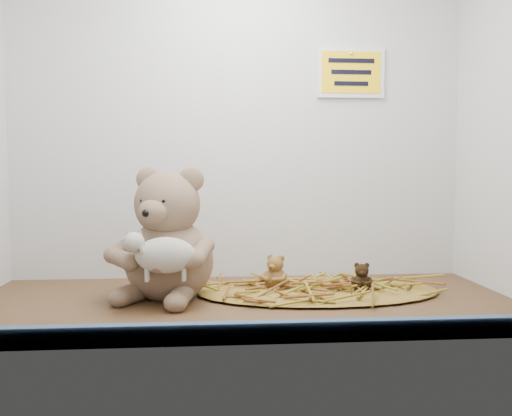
{
  "coord_description": "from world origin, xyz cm",
  "views": [
    {
      "loc": [
        -8.33,
        -122.75,
        29.43
      ],
      "look_at": [
        2.15,
        1.62,
        20.66
      ],
      "focal_mm": 40.0,
      "sensor_mm": 36.0,
      "label": 1
    }
  ],
  "objects": [
    {
      "name": "mini_teddy_brown",
      "position": [
        27.36,
        6.32,
        4.37
      ],
      "size": [
        6.34,
        6.56,
        6.51
      ],
      "primitive_type": null,
      "rotation": [
        0.0,
        0.0,
        -0.22
      ],
      "color": "black",
      "rests_on": "straw_bed"
    },
    {
      "name": "front_rail",
      "position": [
        0.0,
        -28.8,
        1.8
      ],
      "size": [
        119.28,
        2.2,
        3.6
      ],
      "primitive_type": "cube",
      "color": "#3D5474",
      "rests_on": "shelf_floor"
    },
    {
      "name": "wall_sign",
      "position": [
        30.0,
        29.4,
        55.0
      ],
      "size": [
        16.0,
        1.2,
        11.0
      ],
      "primitive_type": "cube",
      "color": "yellow",
      "rests_on": "back_wall"
    },
    {
      "name": "toy_lamb",
      "position": [
        -17.15,
        -5.25,
        11.49
      ],
      "size": [
        16.25,
        9.91,
        10.5
      ],
      "primitive_type": null,
      "color": "beige",
      "rests_on": "main_teddy"
    },
    {
      "name": "straw_bed",
      "position": [
        17.46,
        8.39,
        0.56
      ],
      "size": [
        57.71,
        33.51,
        1.12
      ],
      "primitive_type": "ellipsoid",
      "color": "brown",
      "rests_on": "shelf_floor"
    },
    {
      "name": "main_teddy",
      "position": [
        -17.15,
        5.4,
        14.86
      ],
      "size": [
        32.18,
        32.85,
        29.73
      ],
      "primitive_type": null,
      "rotation": [
        0.0,
        0.0,
        -0.42
      ],
      "color": "#917359",
      "rests_on": "shelf_floor"
    },
    {
      "name": "mini_teddy_tan",
      "position": [
        7.56,
        10.47,
        5.13
      ],
      "size": [
        9.13,
        9.24,
        8.03
      ],
      "primitive_type": null,
      "rotation": [
        0.0,
        0.0,
        -0.56
      ],
      "color": "brown",
      "rests_on": "straw_bed"
    },
    {
      "name": "alcove_shell",
      "position": [
        0.0,
        9.0,
        45.0
      ],
      "size": [
        120.4,
        60.2,
        90.4
      ],
      "color": "#443017",
      "rests_on": "ground"
    }
  ]
}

